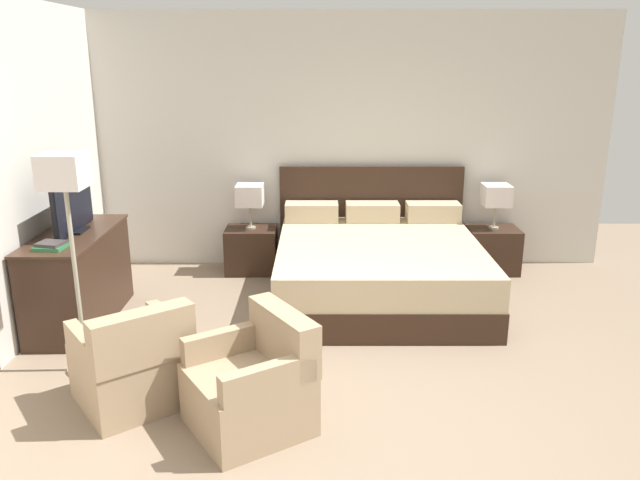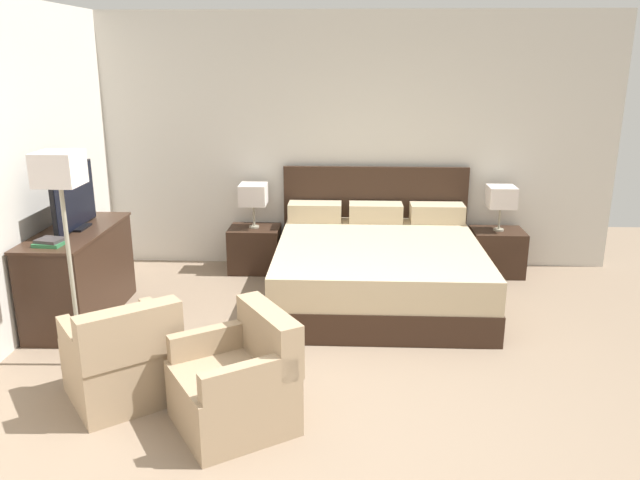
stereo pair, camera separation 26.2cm
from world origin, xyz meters
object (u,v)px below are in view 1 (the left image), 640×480
Objects in this scene: table_lamp_left at (247,196)px; floor_lamp at (63,193)px; book_red_cover at (48,247)px; armchair_companion at (251,386)px; dresser at (75,277)px; nightstand_left at (249,250)px; table_lamp_right at (493,195)px; bed at (375,266)px; book_blue_cover at (47,244)px; tv at (69,201)px; armchair_by_window at (131,366)px; nightstand_right at (489,250)px.

table_lamp_left is 2.58m from floor_lamp.
armchair_companion is at bearing -34.73° from book_red_cover.
dresser is at bearing 136.13° from armchair_companion.
table_lamp_right is (2.68, 0.00, 0.62)m from nightstand_left.
bed reaches higher than book_red_cover.
bed is 3.00m from book_blue_cover.
table_lamp_right is 4.30m from tv.
book_red_cover reaches higher than nightstand_left.
armchair_by_window is (-1.86, -2.01, -0.03)m from bed.
armchair_by_window is 1.31m from floor_lamp.
nightstand_left is 2.76m from table_lamp_right.
armchair_by_window is at bearing -46.42° from book_red_cover.
nightstand_left is 2.11m from tv.
book_blue_cover is 0.78m from floor_lamp.
floor_lamp is at bearing 151.50° from armchair_companion.
bed is 10.88× the size of book_blue_cover.
book_red_cover is 2.19m from armchair_companion.
book_blue_cover reaches higher than dresser.
tv is 1.07m from floor_lamp.
bed is 4.37× the size of table_lamp_left.
bed is at bearing 47.28° from armchair_by_window.
book_blue_cover is 0.20× the size of armchair_by_window.
dresser is at bearing 122.33° from armchair_by_window.
tv is (-1.40, -1.34, 0.86)m from nightstand_left.
bed is 1.55m from nightstand_right.
table_lamp_right reaches higher than book_blue_cover.
nightstand_right is 4.38m from tv.
table_lamp_left is 0.36× the size of dresser.
dresser is at bearing -161.26° from nightstand_right.
table_lamp_right is 2.19× the size of book_red_cover.
tv reaches higher than dresser.
table_lamp_left is 3.13m from armchair_companion.
dresser is at bearing 111.36° from floor_lamp.
dresser is 0.63m from book_red_cover.
bed is 1.64m from table_lamp_right.
nightstand_right is 4.31m from dresser.
table_lamp_right is at bearing 31.80° from floor_lamp.
dresser is at bearing 89.80° from book_blue_cover.
floor_lamp is (-3.72, -2.31, 0.53)m from table_lamp_right.
dresser is 1.41× the size of armchair_by_window.
table_lamp_right is at bearing 0.03° from nightstand_left.
dresser is (-4.08, -1.38, 0.18)m from nightstand_right.
table_lamp_right is 0.60× the size of tv.
table_lamp_right reaches higher than nightstand_left.
armchair_companion is at bearing -28.50° from floor_lamp.
nightstand_right is 2.76m from table_lamp_left.
book_red_cover is 0.03m from book_blue_cover.
book_red_cover is at bearing -158.50° from bed.
armchair_by_window is at bearing -139.02° from table_lamp_right.
bed reaches higher than nightstand_left.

